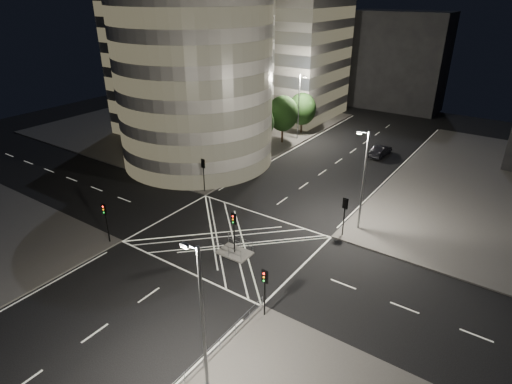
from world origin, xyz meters
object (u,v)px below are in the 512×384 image
Objects in this scene: street_lamp_right_near at (202,317)px; traffic_signal_nr at (265,284)px; central_island at (235,253)px; traffic_signal_island at (234,226)px; sedan at (380,151)px; traffic_signal_fr at (345,210)px; street_lamp_left_far at (299,105)px; traffic_signal_fl at (203,169)px; street_lamp_left_near at (226,135)px; traffic_signal_nl at (106,216)px; street_lamp_right_far at (363,178)px.

traffic_signal_nr is at bearing 95.04° from street_lamp_right_near.
traffic_signal_nr is (6.80, -5.30, 2.84)m from central_island.
sedan is at bearing 86.41° from traffic_signal_island.
traffic_signal_nr and traffic_signal_island have the same top height.
traffic_signal_fr is 0.40× the size of street_lamp_left_far.
street_lamp_right_near is at bearing 99.97° from sedan.
street_lamp_left_near is at bearing 96.97° from traffic_signal_fl.
traffic_signal_nr is 41.15m from street_lamp_left_far.
traffic_signal_fl is 22.24m from traffic_signal_nr.
central_island is 0.63× the size of sedan.
street_lamp_left_near reaches higher than sedan.
traffic_signal_fl is 0.40× the size of street_lamp_left_near.
street_lamp_right_near is at bearing -54.03° from street_lamp_left_near.
traffic_signal_nl is 36.90m from street_lamp_left_far.
street_lamp_right_far is (18.24, 2.20, 2.63)m from traffic_signal_fl.
traffic_signal_fl is 0.40× the size of street_lamp_right_near.
traffic_signal_nr is at bearing -63.64° from street_lamp_left_far.
traffic_signal_island is (-6.80, -8.30, 0.00)m from traffic_signal_fr.
street_lamp_right_near is at bearing -88.25° from traffic_signal_fr.
street_lamp_right_near reaches higher than sedan.
central_island is at bearing 0.00° from traffic_signal_island.
traffic_signal_fl is at bearing 64.30° from sedan.
central_island is 2.84m from traffic_signal_island.
sedan is (13.42, 18.21, -4.76)m from street_lamp_left_near.
street_lamp_right_near is at bearing -59.25° from traffic_signal_island.
traffic_signal_nl is 0.40× the size of street_lamp_right_near.
traffic_signal_nr is at bearing -37.93° from central_island.
street_lamp_right_far is (18.24, 15.80, 2.63)m from traffic_signal_nl.
traffic_signal_nl is at bearing -153.86° from central_island.
street_lamp_right_far is (0.64, 15.80, 2.63)m from traffic_signal_nr.
street_lamp_left_near reaches higher than traffic_signal_nl.
traffic_signal_island is at bearing -49.73° from street_lamp_left_near.
traffic_signal_fr is at bearing -15.92° from street_lamp_left_near.
traffic_signal_fr is 0.40× the size of street_lamp_right_near.
street_lamp_right_far reaches higher than traffic_signal_nl.
traffic_signal_nr is at bearing 100.35° from sedan.
traffic_signal_nl is 0.40× the size of street_lamp_left_near.
traffic_signal_fl is at bearing 180.00° from traffic_signal_fr.
traffic_signal_nl is 12.03m from traffic_signal_island.
traffic_signal_fr is at bearing 50.67° from central_island.
traffic_signal_fl is 0.84× the size of sedan.
traffic_signal_fl is 26.76m from sedan.
traffic_signal_nl is 39.22m from sedan.
street_lamp_left_near is at bearing 91.94° from traffic_signal_nl.
traffic_signal_fr is 10.73m from traffic_signal_island.
traffic_signal_fr is at bearing 91.75° from street_lamp_right_near.
traffic_signal_nr is (17.60, -13.60, 0.00)m from traffic_signal_fl.
sedan is (12.79, 37.01, -2.13)m from traffic_signal_nl.
traffic_signal_island is (10.80, -8.30, 0.00)m from traffic_signal_fl.
traffic_signal_nl is 0.84× the size of sedan.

